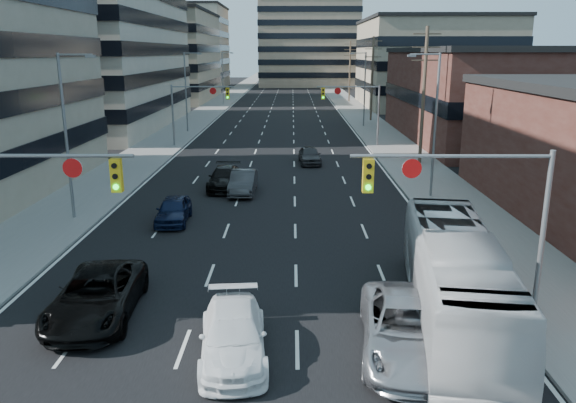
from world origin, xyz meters
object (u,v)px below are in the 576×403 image
(silver_suv, at_px, (408,328))
(transit_bus, at_px, (455,277))
(sedan_blue, at_px, (173,210))
(black_pickup, at_px, (97,296))
(white_van, at_px, (233,335))

(silver_suv, relative_size, transit_bus, 0.53)
(transit_bus, height_order, sedan_blue, transit_bus)
(silver_suv, bearing_deg, black_pickup, 173.12)
(white_van, height_order, transit_bus, transit_bus)
(black_pickup, height_order, transit_bus, transit_bus)
(black_pickup, relative_size, white_van, 1.18)
(sedan_blue, bearing_deg, transit_bus, -45.95)
(sedan_blue, bearing_deg, black_pickup, -94.17)
(white_van, height_order, silver_suv, silver_suv)
(silver_suv, relative_size, sedan_blue, 1.48)
(transit_bus, bearing_deg, sedan_blue, 144.13)
(white_van, xyz_separation_m, transit_bus, (7.36, 2.48, 0.89))
(transit_bus, bearing_deg, black_pickup, -172.86)
(transit_bus, distance_m, sedan_blue, 16.66)
(transit_bus, relative_size, sedan_blue, 2.78)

